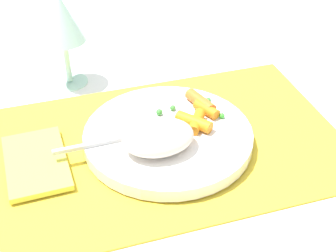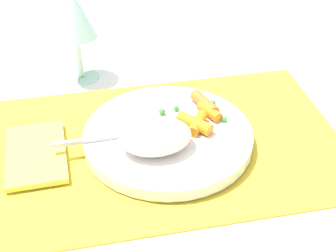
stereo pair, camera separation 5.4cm
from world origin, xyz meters
name	(u,v)px [view 1 (the left image)]	position (x,y,z in m)	size (l,w,h in m)	color
ground_plane	(168,145)	(0.00, 0.00, 0.00)	(2.40, 2.40, 0.00)	white
placemat	(168,144)	(0.00, 0.00, 0.00)	(0.49, 0.32, 0.01)	gold
plate	(168,137)	(0.00, 0.00, 0.02)	(0.24, 0.24, 0.02)	white
rice_mound	(158,137)	(-0.02, -0.03, 0.04)	(0.10, 0.07, 0.04)	beige
carrot_portion	(198,113)	(0.05, 0.02, 0.03)	(0.07, 0.10, 0.02)	orange
pea_scatter	(184,116)	(0.03, 0.02, 0.03)	(0.10, 0.07, 0.01)	#43943B
fork	(145,135)	(-0.03, 0.00, 0.03)	(0.21, 0.02, 0.01)	#BCBCBC
wine_glass	(62,21)	(-0.11, 0.21, 0.11)	(0.07, 0.07, 0.16)	#B2E0CC
napkin	(36,162)	(-0.18, 0.01, 0.01)	(0.08, 0.13, 0.01)	#EAE54C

